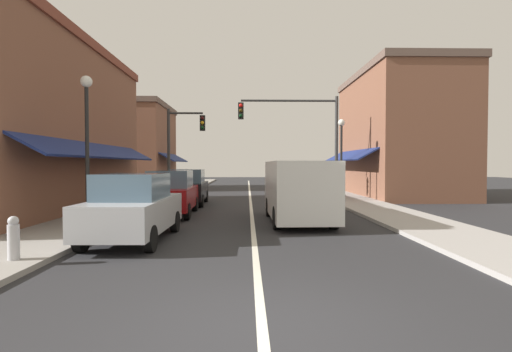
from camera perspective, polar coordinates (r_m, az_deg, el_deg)
ground_plane at (r=22.74m, az=-0.84°, el=-3.39°), size 80.00×80.00×0.00m
sidewalk_left at (r=23.35m, az=-14.48°, el=-3.16°), size 2.60×56.00×0.12m
sidewalk_right at (r=23.43m, az=12.76°, el=-3.13°), size 2.60×56.00×0.12m
lane_center_stripe at (r=22.74m, az=-0.84°, el=-3.38°), size 0.14×52.00×0.01m
storefront_left_block at (r=19.05m, az=-30.08°, el=6.47°), size 6.31×14.20×7.35m
storefront_right_block at (r=26.52m, az=20.00°, el=5.71°), size 6.52×10.20×7.84m
storefront_far_left at (r=34.05m, az=-17.64°, el=4.09°), size 7.20×8.20×6.97m
parked_car_nearest_left at (r=10.77m, az=-17.37°, el=-4.41°), size 1.86×4.14×1.77m
parked_car_second_left at (r=15.77m, az=-12.25°, el=-2.46°), size 1.87×4.14×1.77m
parked_car_third_left at (r=19.89m, az=-9.88°, el=-1.60°), size 1.86×4.14×1.77m
van_in_lane at (r=13.75m, az=6.12°, el=-1.92°), size 2.08×5.22×2.12m
traffic_signal_mast_arm at (r=22.01m, az=6.76°, el=6.83°), size 5.56×0.50×5.80m
traffic_signal_left_corner at (r=23.49m, az=-10.89°, el=5.12°), size 2.25×0.50×5.28m
street_lamp_left_near at (r=13.41m, az=-23.38°, el=6.72°), size 0.36×0.36×4.77m
street_lamp_right_mid at (r=21.28m, az=12.30°, el=4.32°), size 0.36×0.36×4.41m
fire_hydrant at (r=9.19m, az=-31.79°, el=-7.68°), size 0.22×0.22×0.87m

